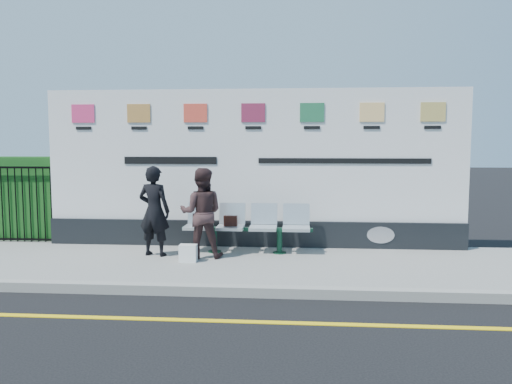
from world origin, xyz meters
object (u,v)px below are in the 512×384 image
billboard (254,179)px  woman_right (201,213)px  woman_left (154,211)px  bench (247,239)px

billboard → woman_right: size_ratio=5.14×
woman_left → woman_right: woman_left is taller
billboard → woman_right: (-0.82, -1.07, -0.52)m
billboard → woman_right: 1.44m
billboard → woman_left: billboard is taller
billboard → woman_left: 2.01m
bench → woman_right: bearing=-150.4°
bench → woman_right: size_ratio=1.45×
woman_right → bench: bearing=-155.0°
bench → woman_right: woman_right is taller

